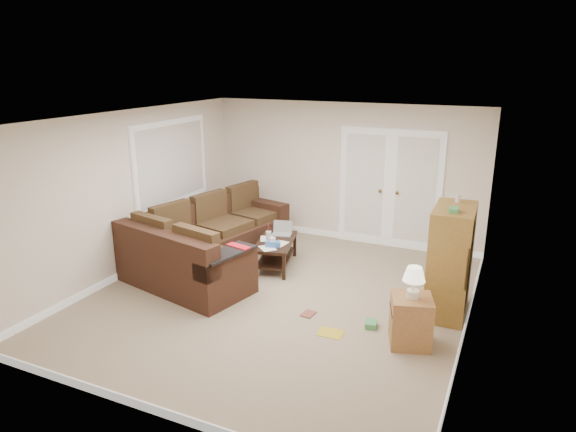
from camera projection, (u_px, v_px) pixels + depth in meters
The scene contains 17 objects.
floor at pixel (279, 297), 7.22m from camera, with size 5.50×5.50×0.00m, color gray.
ceiling at pixel (278, 117), 6.49m from camera, with size 5.00×5.50×0.02m, color silver.
wall_left at pixel (131, 193), 7.85m from camera, with size 0.02×5.50×2.50m, color silver.
wall_right at pixel (475, 238), 5.86m from camera, with size 0.02×5.50×2.50m, color silver.
wall_back at pixel (344, 173), 9.25m from camera, with size 5.00×0.02×2.50m, color silver.
wall_front at pixel (142, 293), 4.46m from camera, with size 5.00×0.02×2.50m, color silver.
baseboards at pixel (279, 294), 7.20m from camera, with size 5.00×5.50×0.10m, color white, non-canonical shape.
french_doors at pixel (389, 189), 8.94m from camera, with size 1.80×0.05×2.13m.
window_left at pixel (172, 162), 8.62m from camera, with size 0.05×1.92×1.42m.
sectional_sofa at pixel (206, 245), 8.18m from camera, with size 2.18×3.39×0.93m.
coffee_table at pixel (276, 252), 8.25m from camera, with size 0.79×1.18×0.74m.
tv_armoire at pixel (450, 260), 6.59m from camera, with size 0.52×0.91×1.55m.
side_cabinet at pixel (411, 317), 5.93m from camera, with size 0.57×0.57×0.97m.
space_heater at pixel (455, 257), 8.29m from camera, with size 0.12×0.10×0.30m, color silver.
floor_magazine at pixel (331, 333), 6.26m from camera, with size 0.31×0.24×0.01m, color gold.
floor_greenbox at pixel (371, 324), 6.40m from camera, with size 0.14×0.18×0.07m, color #449550.
floor_book at pixel (303, 313), 6.76m from camera, with size 0.15×0.20×0.02m, color brown.
Camera 1 is at (2.84, -5.93, 3.19)m, focal length 32.00 mm.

